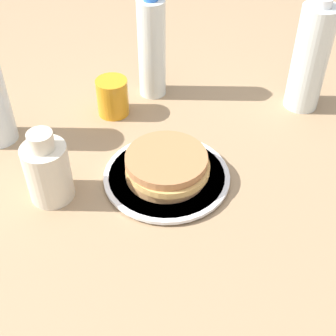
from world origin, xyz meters
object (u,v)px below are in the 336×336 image
(water_bottle_near, at_px, (310,58))
(water_bottle_mid, at_px, (152,49))
(juice_glass, at_px, (113,97))
(plate, at_px, (168,178))
(cream_jug, at_px, (48,170))
(pancake_stack, at_px, (166,166))

(water_bottle_near, distance_m, water_bottle_mid, 0.35)
(juice_glass, relative_size, water_bottle_near, 0.33)
(plate, bearing_deg, cream_jug, -21.08)
(water_bottle_near, bearing_deg, water_bottle_mid, -39.66)
(plate, xyz_separation_m, juice_glass, (-0.01, -0.26, 0.04))
(pancake_stack, xyz_separation_m, juice_glass, (-0.01, -0.25, 0.01))
(plate, height_order, water_bottle_mid, water_bottle_mid)
(juice_glass, distance_m, water_bottle_near, 0.44)
(cream_jug, xyz_separation_m, water_bottle_near, (-0.60, 0.02, 0.06))
(plate, distance_m, water_bottle_near, 0.42)
(juice_glass, height_order, water_bottle_near, water_bottle_near)
(pancake_stack, bearing_deg, juice_glass, -92.58)
(plate, xyz_separation_m, water_bottle_near, (-0.40, -0.06, 0.11))
(plate, height_order, pancake_stack, pancake_stack)
(cream_jug, bearing_deg, plate, 158.92)
(water_bottle_near, xyz_separation_m, water_bottle_mid, (0.27, -0.22, -0.00))
(pancake_stack, xyz_separation_m, cream_jug, (0.20, -0.07, 0.03))
(juice_glass, xyz_separation_m, water_bottle_mid, (-0.12, -0.03, 0.07))
(juice_glass, xyz_separation_m, cream_jug, (0.22, 0.18, 0.02))
(pancake_stack, relative_size, juice_glass, 1.96)
(plate, bearing_deg, water_bottle_mid, -114.36)
(pancake_stack, height_order, cream_jug, cream_jug)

